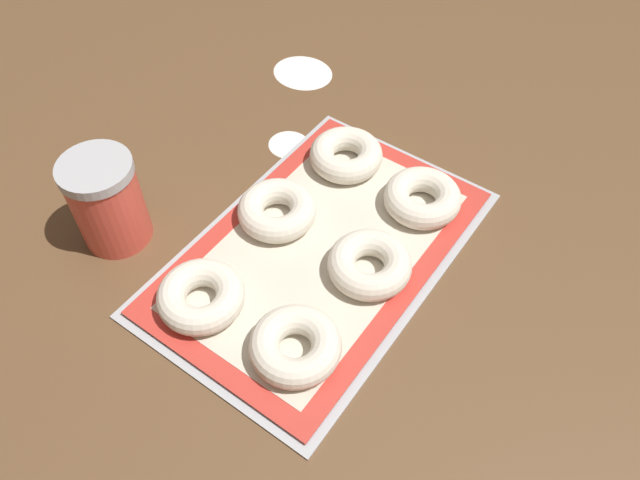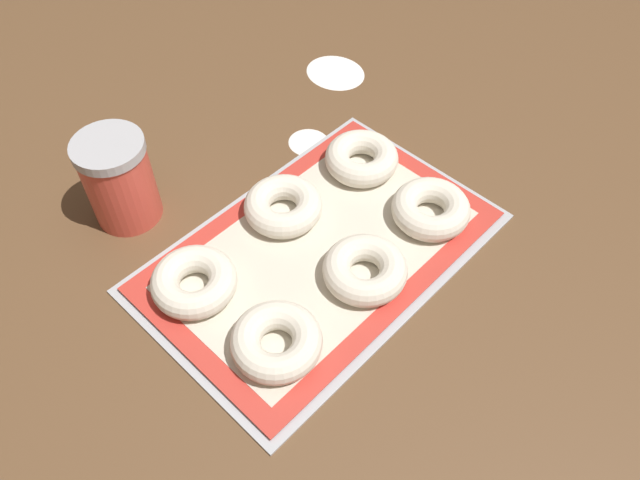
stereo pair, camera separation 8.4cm
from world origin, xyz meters
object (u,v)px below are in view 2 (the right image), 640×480
(bagel_front_left, at_px, (276,341))
(bagel_back_left, at_px, (194,282))
(flour_canister, at_px, (119,180))
(bagel_front_center, at_px, (365,270))
(bagel_back_center, at_px, (283,206))
(baking_tray, at_px, (320,251))
(bagel_front_right, at_px, (431,209))
(bagel_back_right, at_px, (362,158))

(bagel_front_left, bearing_deg, bagel_back_left, 95.35)
(bagel_back_left, bearing_deg, flour_canister, 82.62)
(bagel_front_left, distance_m, bagel_back_left, 0.16)
(bagel_front_left, distance_m, bagel_front_center, 0.17)
(bagel_front_left, height_order, bagel_back_center, same)
(baking_tray, relative_size, bagel_back_left, 4.34)
(flour_canister, bearing_deg, bagel_front_right, -48.61)
(bagel_back_left, bearing_deg, baking_tray, -23.10)
(bagel_back_right, bearing_deg, bagel_back_center, 173.93)
(bagel_front_left, relative_size, bagel_back_center, 1.00)
(baking_tray, bearing_deg, bagel_back_center, 83.95)
(baking_tray, relative_size, bagel_front_right, 4.34)
(bagel_back_left, xyz_separation_m, bagel_back_center, (0.19, 0.01, 0.00))
(baking_tray, relative_size, flour_canister, 3.58)
(bagel_front_right, bearing_deg, bagel_back_right, 85.92)
(bagel_front_center, xyz_separation_m, bagel_back_left, (-0.18, 0.16, 0.00))
(bagel_front_center, distance_m, bagel_back_left, 0.25)
(bagel_front_right, height_order, bagel_back_right, same)
(bagel_front_center, relative_size, bagel_back_left, 1.00)
(baking_tray, bearing_deg, bagel_back_right, 22.20)
(bagel_front_right, xyz_separation_m, bagel_back_center, (-0.16, 0.17, 0.00))
(baking_tray, height_order, flour_canister, flour_canister)
(baking_tray, bearing_deg, bagel_front_center, -86.69)
(bagel_front_center, xyz_separation_m, bagel_front_right, (0.16, 0.00, 0.00))
(baking_tray, height_order, bagel_back_right, bagel_back_right)
(bagel_front_center, height_order, bagel_front_right, same)
(bagel_front_left, distance_m, flour_canister, 0.36)
(bagel_front_left, distance_m, bagel_front_right, 0.33)
(bagel_front_right, distance_m, bagel_back_left, 0.38)
(bagel_front_left, bearing_deg, baking_tray, 25.32)
(bagel_front_center, relative_size, flour_canister, 0.82)
(bagel_back_center, bearing_deg, bagel_front_right, -47.77)
(baking_tray, bearing_deg, flour_canister, 118.75)
(bagel_front_right, bearing_deg, bagel_front_left, 179.35)
(bagel_back_left, relative_size, flour_canister, 0.82)
(bagel_back_center, distance_m, flour_canister, 0.25)
(flour_canister, bearing_deg, bagel_back_center, -49.40)
(baking_tray, distance_m, bagel_front_center, 0.09)
(flour_canister, bearing_deg, bagel_front_left, -91.89)
(bagel_front_left, xyz_separation_m, bagel_front_center, (0.17, -0.01, 0.00))
(bagel_front_center, height_order, bagel_back_center, same)
(flour_canister, bearing_deg, bagel_back_right, -32.23)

